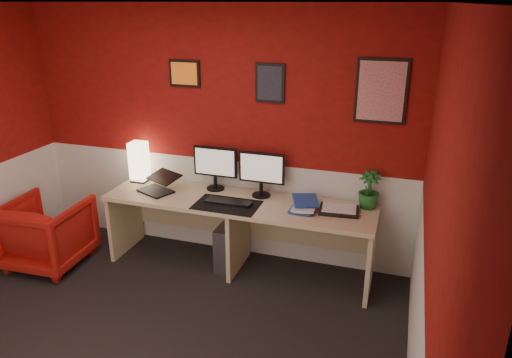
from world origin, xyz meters
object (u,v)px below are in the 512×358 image
(zen_tray, at_px, (339,210))
(pc_tower, at_px, (231,244))
(desk, at_px, (238,235))
(armchair, at_px, (47,233))
(laptop, at_px, (155,182))
(monitor_left, at_px, (215,162))
(shoji_lamp, at_px, (139,163))
(monitor_right, at_px, (261,168))
(potted_plant, at_px, (369,190))

(zen_tray, relative_size, pc_tower, 0.78)
(pc_tower, bearing_deg, desk, -22.92)
(armchair, bearing_deg, desk, -167.79)
(armchair, bearing_deg, laptop, -158.55)
(armchair, bearing_deg, monitor_left, -158.02)
(desk, distance_m, armchair, 1.92)
(laptop, bearing_deg, desk, 27.07)
(armchair, bearing_deg, shoji_lamp, -138.39)
(monitor_left, relative_size, armchair, 0.78)
(zen_tray, distance_m, pc_tower, 1.17)
(laptop, relative_size, zen_tray, 0.94)
(laptop, distance_m, pc_tower, 0.98)
(monitor_right, bearing_deg, pc_tower, -152.97)
(laptop, height_order, zen_tray, laptop)
(desk, height_order, monitor_left, monitor_left)
(monitor_right, bearing_deg, zen_tray, -10.22)
(shoji_lamp, xyz_separation_m, zen_tray, (2.11, -0.14, -0.18))
(laptop, xyz_separation_m, zen_tray, (1.81, 0.09, -0.09))
(shoji_lamp, relative_size, armchair, 0.54)
(shoji_lamp, bearing_deg, armchair, -135.65)
(laptop, height_order, pc_tower, laptop)
(desk, xyz_separation_m, monitor_right, (0.18, 0.18, 0.66))
(desk, bearing_deg, monitor_left, 146.21)
(shoji_lamp, xyz_separation_m, potted_plant, (2.35, 0.03, -0.02))
(zen_tray, relative_size, armchair, 0.47)
(desk, height_order, zen_tray, zen_tray)
(laptop, bearing_deg, pc_tower, 30.60)
(laptop, distance_m, monitor_right, 1.07)
(monitor_left, distance_m, armchair, 1.82)
(desk, relative_size, monitor_right, 4.48)
(desk, xyz_separation_m, laptop, (-0.85, -0.05, 0.47))
(monitor_right, xyz_separation_m, zen_tray, (0.78, -0.14, -0.28))
(monitor_left, xyz_separation_m, potted_plant, (1.50, 0.01, -0.11))
(monitor_left, bearing_deg, monitor_right, -3.72)
(shoji_lamp, relative_size, monitor_left, 0.69)
(zen_tray, height_order, armchair, zen_tray)
(desk, xyz_separation_m, shoji_lamp, (-1.16, 0.18, 0.56))
(potted_plant, relative_size, armchair, 0.48)
(zen_tray, bearing_deg, potted_plant, 37.23)
(potted_plant, xyz_separation_m, armchair, (-3.04, -0.71, -0.57))
(monitor_left, relative_size, monitor_right, 1.00)
(shoji_lamp, distance_m, armchair, 1.14)
(monitor_right, relative_size, pc_tower, 1.29)
(shoji_lamp, bearing_deg, monitor_right, -0.17)
(potted_plant, bearing_deg, pc_tower, -172.16)
(potted_plant, bearing_deg, laptop, -172.63)
(shoji_lamp, height_order, armchair, shoji_lamp)
(laptop, xyz_separation_m, armchair, (-1.00, -0.45, -0.50))
(zen_tray, bearing_deg, monitor_left, 172.28)
(zen_tray, relative_size, potted_plant, 0.98)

